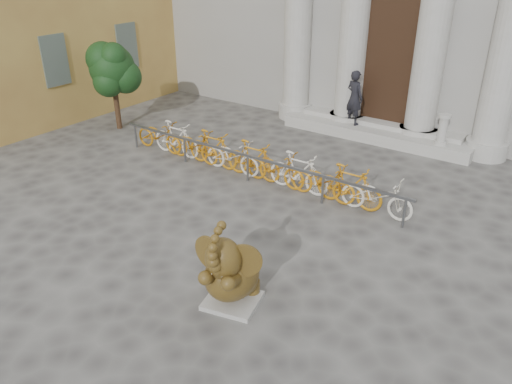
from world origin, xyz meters
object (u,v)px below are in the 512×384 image
Objects in this scene: elephant_statue at (231,273)px; bike_rack at (253,160)px; tree at (112,69)px; pedestrian at (354,98)px.

bike_rack is (-2.68, 4.42, -0.15)m from elephant_statue.
elephant_statue is 0.20× the size of bike_rack.
elephant_statue is 5.17m from bike_rack.
tree is (-8.59, 5.04, 1.33)m from elephant_statue.
bike_rack is at bearing 107.89° from elephant_statue.
tree reaches higher than elephant_statue.
pedestrian is (-2.01, 8.95, 0.57)m from elephant_statue.
tree is 1.66× the size of pedestrian.
bike_rack is 5.10× the size of pedestrian.
tree reaches higher than bike_rack.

